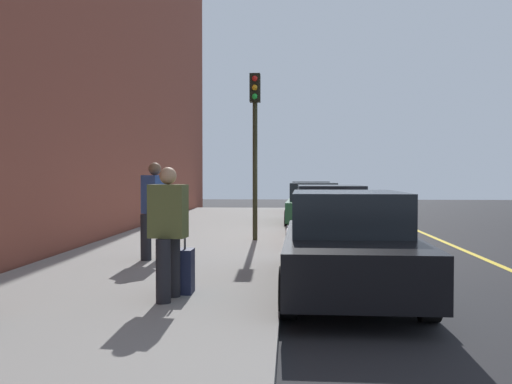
% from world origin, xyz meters
% --- Properties ---
extents(ground_plane, '(56.00, 56.00, 0.00)m').
position_xyz_m(ground_plane, '(0.00, 0.00, 0.00)').
color(ground_plane, black).
extents(sidewalk, '(28.00, 4.60, 0.15)m').
position_xyz_m(sidewalk, '(0.00, -3.30, 0.07)').
color(sidewalk, gray).
rests_on(sidewalk, ground).
extents(lane_stripe_centre, '(28.00, 0.14, 0.01)m').
position_xyz_m(lane_stripe_centre, '(0.00, 3.20, 0.00)').
color(lane_stripe_centre, gold).
rests_on(lane_stripe_centre, ground).
extents(snow_bank_curb, '(8.07, 0.56, 0.22)m').
position_xyz_m(snow_bank_curb, '(-0.91, -0.70, 0.11)').
color(snow_bank_curb, white).
rests_on(snow_bank_curb, ground).
extents(parked_car_white, '(4.45, 1.92, 1.51)m').
position_xyz_m(parked_car_white, '(-10.85, 0.02, 0.76)').
color(parked_car_white, black).
rests_on(parked_car_white, ground).
extents(parked_car_green, '(4.59, 2.01, 1.51)m').
position_xyz_m(parked_car_green, '(-5.19, -0.06, 0.76)').
color(parked_car_green, black).
rests_on(parked_car_green, ground).
extents(parked_car_maroon, '(4.76, 1.91, 1.51)m').
position_xyz_m(parked_car_maroon, '(0.26, 0.13, 0.76)').
color(parked_car_maroon, black).
rests_on(parked_car_maroon, ground).
extents(parked_car_black, '(4.72, 1.98, 1.51)m').
position_xyz_m(parked_car_black, '(6.22, -0.03, 0.76)').
color(parked_car_black, black).
rests_on(parked_car_black, ground).
extents(pedestrian_blue_coat, '(0.57, 0.58, 1.85)m').
position_xyz_m(pedestrian_blue_coat, '(3.94, -3.46, 1.14)').
color(pedestrian_blue_coat, black).
rests_on(pedestrian_blue_coat, sidewalk).
extents(pedestrian_olive_coat, '(0.56, 0.49, 1.71)m').
position_xyz_m(pedestrian_olive_coat, '(7.44, -2.44, 1.06)').
color(pedestrian_olive_coat, black).
rests_on(pedestrian_olive_coat, sidewalk).
extents(traffic_light_pole, '(0.35, 0.26, 4.13)m').
position_xyz_m(traffic_light_pole, '(0.56, -1.75, 2.96)').
color(traffic_light_pole, '#2D2D19').
rests_on(traffic_light_pole, sidewalk).
extents(rolling_suitcase, '(0.34, 0.22, 0.96)m').
position_xyz_m(rolling_suitcase, '(7.02, -2.31, 0.45)').
color(rolling_suitcase, '#191E38').
rests_on(rolling_suitcase, sidewalk).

